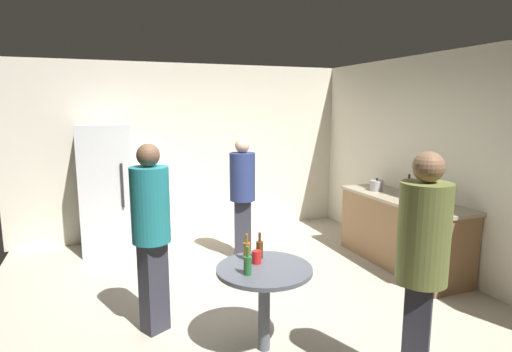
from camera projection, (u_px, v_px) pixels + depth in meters
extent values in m
cube|color=#B2A893|center=(240.00, 305.00, 4.43)|extent=(5.20, 5.20, 0.10)
cube|color=silver|center=(187.00, 150.00, 6.62)|extent=(5.32, 0.06, 2.70)
cube|color=silver|center=(441.00, 163.00, 5.12)|extent=(0.06, 5.20, 2.70)
cube|color=silver|center=(106.00, 188.00, 5.87)|extent=(0.70, 0.65, 1.80)
cube|color=#262628|center=(122.00, 185.00, 5.61)|extent=(0.03, 0.03, 0.60)
cube|color=olive|center=(401.00, 233.00, 5.36)|extent=(0.60, 1.87, 0.86)
cube|color=tan|center=(403.00, 199.00, 5.29)|extent=(0.64, 1.91, 0.04)
cylinder|color=#B2B2B7|center=(377.00, 186.00, 5.70)|extent=(0.17, 0.17, 0.14)
sphere|color=black|center=(377.00, 179.00, 5.69)|extent=(0.04, 0.04, 0.04)
cone|color=#B2B2B7|center=(384.00, 184.00, 5.74)|extent=(0.09, 0.04, 0.06)
cylinder|color=#3F141E|center=(408.00, 190.00, 5.21)|extent=(0.08, 0.08, 0.22)
cylinder|color=#3F141E|center=(409.00, 178.00, 5.18)|extent=(0.03, 0.03, 0.09)
cylinder|color=#4C515B|center=(264.00, 311.00, 3.50)|extent=(0.10, 0.10, 0.70)
cylinder|color=#4C515B|center=(264.00, 269.00, 3.43)|extent=(0.80, 0.80, 0.03)
cylinder|color=#8C5919|center=(247.00, 251.00, 3.60)|extent=(0.06, 0.06, 0.15)
cylinder|color=#8C5919|center=(247.00, 238.00, 3.58)|extent=(0.02, 0.02, 0.08)
cylinder|color=#593314|center=(260.00, 250.00, 3.63)|extent=(0.06, 0.06, 0.15)
cylinder|color=#593314|center=(260.00, 237.00, 3.61)|extent=(0.02, 0.02, 0.08)
cylinder|color=#26662D|center=(248.00, 266.00, 3.27)|extent=(0.06, 0.06, 0.15)
cylinder|color=#26662D|center=(248.00, 252.00, 3.25)|extent=(0.02, 0.02, 0.08)
cylinder|color=red|center=(257.00, 257.00, 3.51)|extent=(0.08, 0.08, 0.11)
cube|color=#2D2D38|center=(154.00, 287.00, 3.78)|extent=(0.27, 0.26, 0.85)
cylinder|color=#1E727A|center=(150.00, 205.00, 3.65)|extent=(0.46, 0.46, 0.68)
sphere|color=brown|center=(148.00, 155.00, 3.58)|extent=(0.20, 0.20, 0.20)
cube|color=#2D2D38|center=(243.00, 229.00, 5.63)|extent=(0.26, 0.22, 0.80)
cylinder|color=navy|center=(242.00, 177.00, 5.51)|extent=(0.42, 0.42, 0.64)
sphere|color=#D8AD8C|center=(242.00, 146.00, 5.44)|extent=(0.19, 0.19, 0.19)
cube|color=#2D2D38|center=(416.00, 340.00, 2.90)|extent=(0.28, 0.27, 0.87)
cylinder|color=olive|center=(424.00, 233.00, 2.77)|extent=(0.48, 0.48, 0.69)
sphere|color=#8C6647|center=(428.00, 167.00, 2.70)|extent=(0.21, 0.21, 0.21)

